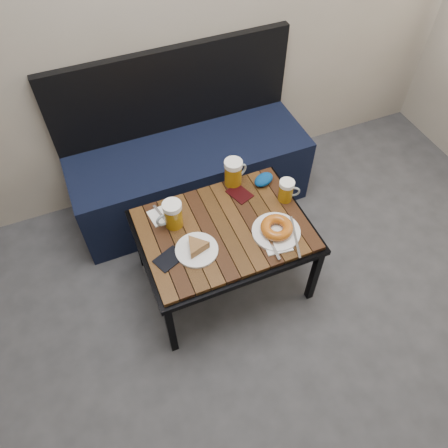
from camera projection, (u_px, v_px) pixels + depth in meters
name	position (u px, v px, depth m)	size (l,w,h in m)	color
room_shell	(297.00, 46.00, 0.74)	(4.00, 4.00, 4.00)	gray
bench	(189.00, 169.00, 2.66)	(1.40, 0.50, 0.95)	black
cafe_table	(224.00, 233.00, 2.15)	(0.84, 0.62, 0.47)	black
beer_mug_left	(172.00, 215.00, 2.07)	(0.14, 0.10, 0.15)	#94650B
beer_mug_centre	(234.00, 172.00, 2.25)	(0.15, 0.11, 0.15)	#94650B
beer_mug_right	(286.00, 191.00, 2.19)	(0.12, 0.09, 0.12)	#94650B
plate_pie	(197.00, 248.00, 2.02)	(0.20, 0.20, 0.06)	white
plate_bagel	(277.00, 229.00, 2.08)	(0.23, 0.30, 0.06)	white
napkin_left	(161.00, 215.00, 2.16)	(0.13, 0.15, 0.01)	white
napkin_right	(277.00, 244.00, 2.05)	(0.14, 0.12, 0.01)	white
passport_navy	(169.00, 259.00, 2.00)	(0.09, 0.13, 0.01)	black
passport_burgundy	(240.00, 194.00, 2.26)	(0.09, 0.12, 0.01)	black
knit_pouch	(264.00, 180.00, 2.29)	(0.12, 0.08, 0.05)	#040D71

